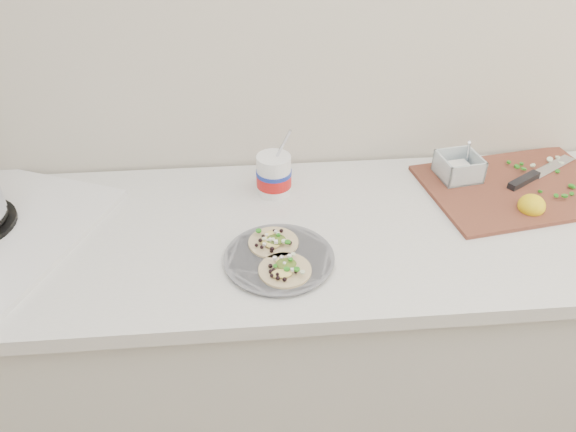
{
  "coord_description": "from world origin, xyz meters",
  "views": [
    {
      "loc": [
        -0.22,
        0.26,
        1.77
      ],
      "look_at": [
        -0.12,
        1.39,
        0.96
      ],
      "focal_mm": 35.0,
      "sensor_mm": 36.0,
      "label": 1
    }
  ],
  "objects": [
    {
      "name": "counter",
      "position": [
        0.0,
        1.43,
        0.45
      ],
      "size": [
        2.44,
        0.66,
        0.9
      ],
      "color": "silver",
      "rests_on": "ground"
    },
    {
      "name": "taco_plate",
      "position": [
        -0.15,
        1.29,
        0.92
      ],
      "size": [
        0.26,
        0.26,
        0.04
      ],
      "rotation": [
        0.0,
        0.0,
        -0.08
      ],
      "color": "slate",
      "rests_on": "counter"
    },
    {
      "name": "tub",
      "position": [
        -0.14,
        1.58,
        0.97
      ],
      "size": [
        0.1,
        0.1,
        0.22
      ],
      "rotation": [
        0.0,
        0.0,
        0.03
      ],
      "color": "white",
      "rests_on": "counter"
    },
    {
      "name": "cutboard",
      "position": [
        0.53,
        1.55,
        0.92
      ],
      "size": [
        0.56,
        0.43,
        0.08
      ],
      "rotation": [
        0.0,
        0.0,
        0.16
      ],
      "color": "brown",
      "rests_on": "counter"
    }
  ]
}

